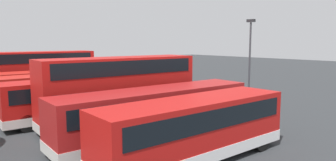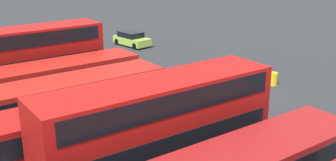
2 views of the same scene
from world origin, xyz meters
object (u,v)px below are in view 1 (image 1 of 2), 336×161
at_px(bus_single_deck_far_end, 34,78).
at_px(car_hatchback_silver, 118,75).
at_px(bus_single_deck_fourth, 88,96).
at_px(bus_single_deck_sixth, 56,85).
at_px(bus_single_deck_near_end, 195,127).
at_px(bus_double_decker_third, 120,89).
at_px(bus_single_deck_second, 157,112).
at_px(bus_single_deck_fifth, 69,90).
at_px(waste_bin_yellow, 209,89).
at_px(lamp_post_tall, 250,55).
at_px(bus_double_decker_seventh, 37,73).

bearing_deg(bus_single_deck_far_end, car_hatchback_silver, -71.93).
xyz_separation_m(bus_single_deck_fourth, bus_single_deck_sixth, (7.24, -0.37, -0.00)).
bearing_deg(bus_single_deck_sixth, bus_single_deck_far_end, -2.40).
distance_m(bus_single_deck_near_end, bus_double_decker_third, 7.67).
xyz_separation_m(bus_single_deck_sixth, car_hatchback_silver, (11.54, -13.46, -0.92)).
height_order(bus_single_deck_sixth, bus_single_deck_far_end, same).
relative_size(bus_single_deck_second, bus_single_deck_fifth, 1.15).
xyz_separation_m(car_hatchback_silver, waste_bin_yellow, (-16.90, -1.15, -0.22)).
relative_size(bus_single_deck_near_end, waste_bin_yellow, 10.73).
relative_size(bus_single_deck_fourth, bus_single_deck_sixth, 1.05).
bearing_deg(waste_bin_yellow, bus_single_deck_far_end, 48.62).
bearing_deg(car_hatchback_silver, waste_bin_yellow, -176.11).
bearing_deg(bus_double_decker_third, bus_single_deck_far_end, 0.12).
xyz_separation_m(bus_double_decker_third, waste_bin_yellow, (5.19, -14.27, -1.97)).
height_order(bus_single_deck_fourth, car_hatchback_silver, bus_single_deck_fourth).
relative_size(bus_single_deck_fifth, bus_single_deck_sixth, 0.94).
xyz_separation_m(bus_double_decker_third, lamp_post_tall, (-1.65, -11.85, 1.93)).
distance_m(bus_single_deck_sixth, bus_double_decker_seventh, 3.89).
bearing_deg(bus_single_deck_fifth, bus_single_deck_far_end, -2.76).
relative_size(bus_single_deck_fourth, bus_double_decker_seventh, 1.06).
height_order(bus_single_deck_second, bus_single_deck_fourth, same).
height_order(bus_single_deck_near_end, bus_single_deck_sixth, same).
relative_size(bus_single_deck_fourth, bus_single_deck_far_end, 1.13).
distance_m(bus_single_deck_fourth, bus_double_decker_seventh, 11.05).
distance_m(bus_single_deck_fifth, bus_single_deck_sixth, 3.42).
bearing_deg(car_hatchback_silver, bus_single_deck_far_end, 108.07).
xyz_separation_m(bus_single_deck_second, bus_single_deck_fourth, (7.32, 0.65, -0.00)).
distance_m(bus_single_deck_fifth, car_hatchback_silver, 20.28).
bearing_deg(car_hatchback_silver, bus_single_deck_fifth, 137.57).
relative_size(bus_double_decker_seventh, lamp_post_tall, 1.51).
distance_m(bus_double_decker_seventh, waste_bin_yellow, 17.68).
distance_m(bus_single_deck_second, car_hatchback_silver, 29.24).
bearing_deg(bus_single_deck_sixth, bus_double_decker_third, -178.15).
distance_m(bus_single_deck_fourth, bus_single_deck_fifth, 3.83).
xyz_separation_m(bus_single_deck_near_end, bus_single_deck_fourth, (10.91, 0.08, 0.00)).
distance_m(bus_double_decker_third, bus_double_decker_seventh, 14.34).
bearing_deg(bus_single_deck_far_end, bus_single_deck_fifth, 177.24).
height_order(bus_single_deck_second, bus_single_deck_fifth, same).
height_order(bus_single_deck_near_end, bus_single_deck_far_end, same).
height_order(bus_double_decker_seventh, bus_single_deck_far_end, bus_double_decker_seventh).
height_order(bus_single_deck_near_end, bus_double_decker_third, bus_double_decker_third).
xyz_separation_m(bus_single_deck_fourth, bus_double_decker_seventh, (11.01, 0.04, 0.83)).
relative_size(bus_single_deck_fourth, lamp_post_tall, 1.60).
distance_m(bus_single_deck_near_end, car_hatchback_silver, 32.72).
height_order(bus_single_deck_fourth, bus_single_deck_fifth, same).
bearing_deg(bus_double_decker_third, bus_single_deck_fifth, 4.42).
relative_size(bus_single_deck_second, lamp_post_tall, 1.64).
bearing_deg(car_hatchback_silver, bus_double_decker_third, 149.29).
relative_size(bus_single_deck_fifth, bus_single_deck_far_end, 1.01).
height_order(bus_double_decker_seventh, car_hatchback_silver, bus_double_decker_seventh).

